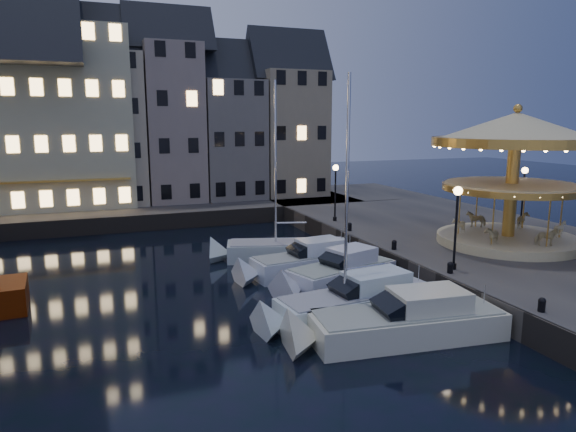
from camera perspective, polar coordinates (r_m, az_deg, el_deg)
name	(u,v)px	position (r m, az deg, el deg)	size (l,w,h in m)	color
ground	(332,320)	(23.01, 4.87, -11.47)	(160.00, 160.00, 0.00)	black
quay_east	(489,247)	(35.25, 21.43, -3.26)	(16.00, 56.00, 1.30)	#474442
quay_north	(112,212)	(47.86, -18.94, 0.38)	(44.00, 12.00, 1.30)	#474442
quaywall_e	(380,259)	(30.55, 10.19, -4.74)	(0.15, 44.00, 1.30)	#47423A
quaywall_n	(142,223)	(42.07, -15.90, -0.79)	(48.00, 0.15, 1.30)	#47423A
streetlamp_b	(457,216)	(26.50, 18.22, 0.03)	(0.44, 0.44, 4.17)	black
streetlamp_c	(335,184)	(37.81, 5.29, 3.51)	(0.44, 0.44, 4.17)	black
streetlamp_d	(523,188)	(39.19, 24.70, 2.84)	(0.44, 0.44, 4.17)	black
bollard_a	(542,304)	(22.46, 26.37, -8.76)	(0.30, 0.30, 0.57)	black
bollard_b	(450,267)	(26.28, 17.58, -5.43)	(0.30, 0.30, 0.57)	black
bollard_c	(394,244)	(30.21, 11.71, -3.10)	(0.30, 0.30, 0.57)	black
bollard_d	(350,226)	(34.85, 6.86, -1.15)	(0.30, 0.30, 0.57)	black
townhouse_nb	(31,125)	(49.40, -26.67, 9.04)	(6.16, 8.00, 13.80)	slate
townhouse_nc	(106,119)	(49.20, -19.60, 10.12)	(6.82, 8.00, 14.80)	tan
townhouse_nd	(171,114)	(49.70, -12.88, 11.04)	(5.50, 8.00, 15.80)	gray
townhouse_ne	(229,130)	(50.77, -6.63, 9.51)	(6.16, 8.00, 12.80)	slate
townhouse_nf	(287,124)	(52.58, -0.14, 10.16)	(6.82, 8.00, 13.80)	gray
hotel_corner	(30,107)	(49.41, -26.75, 10.78)	(17.60, 9.00, 16.80)	beige
motorboat_b	(397,324)	(21.28, 12.06, -11.67)	(8.90, 3.50, 2.15)	beige
motorboat_c	(351,304)	(23.09, 7.04, -9.63)	(8.64, 3.06, 11.42)	silver
motorboat_d	(336,275)	(27.18, 5.36, -6.56)	(7.09, 4.13, 2.15)	silver
motorboat_e	(301,264)	(29.13, 1.48, -5.34)	(7.51, 2.89, 2.15)	silver
motorboat_f	(279,251)	(32.33, -1.06, -3.94)	(8.58, 4.43, 11.45)	silver
carousel	(514,153)	(32.95, 23.86, 6.40)	(9.45, 9.45, 8.27)	beige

